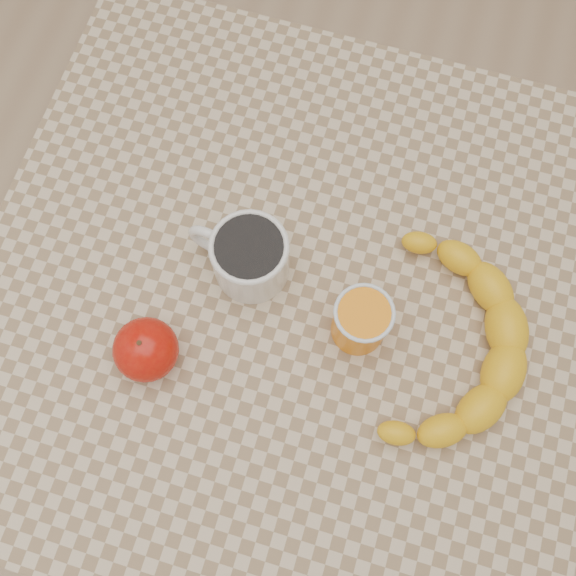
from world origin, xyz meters
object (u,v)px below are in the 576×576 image
(orange_juice_glass, at_px, (361,321))
(banana, at_px, (449,345))
(table, at_px, (288,311))
(coffee_mug, at_px, (248,256))
(apple, at_px, (146,350))

(orange_juice_glass, bearing_deg, banana, 2.95)
(orange_juice_glass, bearing_deg, table, 167.33)
(coffee_mug, distance_m, apple, 0.17)
(banana, bearing_deg, coffee_mug, 175.83)
(table, distance_m, coffee_mug, 0.14)
(coffee_mug, height_order, orange_juice_glass, orange_juice_glass)
(coffee_mug, relative_size, apple, 1.46)
(apple, height_order, banana, apple)
(coffee_mug, bearing_deg, apple, -119.55)
(banana, bearing_deg, table, 178.87)
(table, relative_size, apple, 8.39)
(coffee_mug, xyz_separation_m, orange_juice_glass, (0.15, -0.04, -0.00))
(apple, bearing_deg, banana, 17.67)
(table, bearing_deg, apple, -137.63)
(table, relative_size, banana, 2.40)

